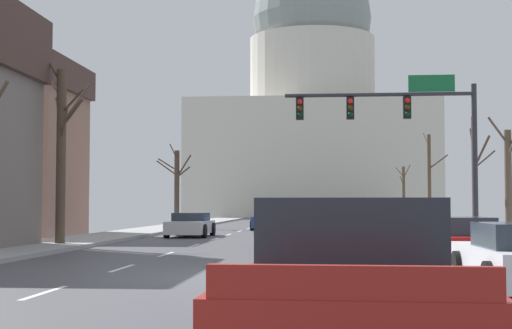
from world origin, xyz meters
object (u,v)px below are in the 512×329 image
Objects in this scene: sedan_oncoming_01 at (269,220)px; sedan_oncoming_02 at (278,218)px; sedan_near_00 at (423,231)px; pickup_truck_near_03 at (351,289)px; sedan_oncoming_00 at (191,225)px; signal_gantry at (405,121)px; sedan_near_01 at (458,240)px; sedan_oncoming_03 at (288,215)px.

sedan_oncoming_01 reaches higher than sedan_oncoming_02.
sedan_near_00 is 1.00× the size of sedan_oncoming_01.
pickup_truck_near_03 reaches higher than sedan_oncoming_00.
signal_gantry is at bearing -25.38° from sedan_oncoming_00.
sedan_near_01 is 48.25m from sedan_oncoming_03.
pickup_truck_near_03 is at bearing -84.67° from sedan_oncoming_01.
sedan_oncoming_02 is at bearing 104.99° from signal_gantry.
sedan_oncoming_03 is (0.12, 22.43, -0.05)m from sedan_oncoming_01.
sedan_near_01 is at bearing -56.12° from sedan_oncoming_00.
sedan_near_00 is at bearing -80.38° from sedan_oncoming_03.
pickup_truck_near_03 reaches higher than sedan_oncoming_01.
signal_gantry is 1.85× the size of sedan_oncoming_02.
sedan_oncoming_00 is 20.92m from sedan_oncoming_02.
sedan_oncoming_02 is (-7.05, 28.64, -0.04)m from sedan_near_00.
signal_gantry is at bearing 82.75° from pickup_truck_near_03.
signal_gantry is at bearing 91.71° from sedan_near_01.
sedan_oncoming_03 reaches higher than sedan_oncoming_02.
signal_gantry is 16.95m from sedan_oncoming_01.
sedan_oncoming_03 is (-3.54, 61.62, -0.17)m from pickup_truck_near_03.
sedan_oncoming_00 is (-9.80, 4.65, -4.48)m from signal_gantry.
pickup_truck_near_03 is (-3.09, -24.28, -4.31)m from signal_gantry.
sedan_oncoming_00 is (-10.11, 15.05, -0.03)m from sedan_near_01.
pickup_truck_near_03 is at bearing -99.07° from sedan_near_00.
sedan_near_01 is at bearing -81.74° from sedan_oncoming_03.
sedan_oncoming_02 is 0.96× the size of sedan_oncoming_03.
sedan_oncoming_00 is 1.02× the size of sedan_oncoming_02.
sedan_near_01 is 1.02× the size of sedan_oncoming_00.
sedan_oncoming_01 is (-7.06, 25.31, 0.03)m from sedan_near_01.
sedan_oncoming_00 is 32.85m from sedan_oncoming_03.
sedan_oncoming_00 is at bearing 103.06° from pickup_truck_near_03.
sedan_oncoming_01 reaches higher than sedan_oncoming_00.
sedan_near_01 is (0.05, -7.11, 0.00)m from sedan_near_00.
sedan_near_01 reaches higher than sedan_oncoming_02.
sedan_near_00 is at bearing -68.95° from sedan_oncoming_01.
sedan_oncoming_03 is (-6.93, 47.74, -0.02)m from sedan_near_01.
signal_gantry is 1.77× the size of sedan_oncoming_03.
signal_gantry is 1.46× the size of pickup_truck_near_03.
sedan_oncoming_01 is 1.08× the size of sedan_oncoming_02.
sedan_oncoming_00 is 10.71m from sedan_oncoming_01.
sedan_near_00 is 1.03× the size of sedan_near_01.
sedan_near_01 reaches higher than sedan_oncoming_03.
signal_gantry reaches higher than sedan_near_01.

